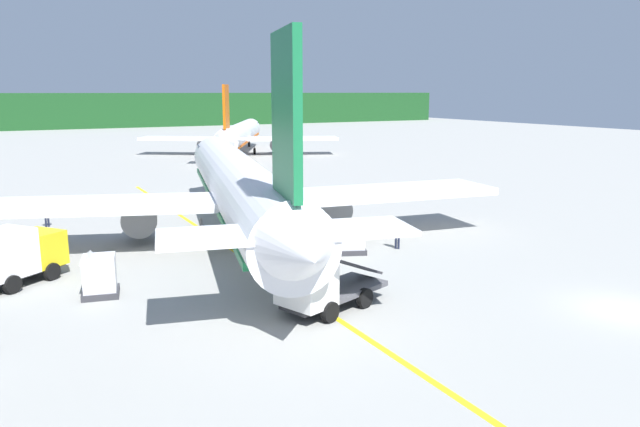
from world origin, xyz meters
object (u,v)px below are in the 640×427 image
cargo_container_near (351,238)px  airliner_foreground (239,187)px  airliner_mid_apron (240,135)px  cargo_container_far (99,276)px  crew_loader_left (397,233)px  service_truck_baggage (319,286)px  service_truck_fuel (8,255)px  crew_supervisor (46,213)px

cargo_container_near → airliner_foreground: bearing=122.8°
airliner_mid_apron → cargo_container_far: (-29.71, -60.39, -1.99)m
airliner_mid_apron → crew_loader_left: size_ratio=20.05×
cargo_container_far → cargo_container_near: bearing=5.0°
cargo_container_far → crew_loader_left: (17.58, 0.69, 0.00)m
airliner_mid_apron → service_truck_baggage: airliner_mid_apron is taller
airliner_foreground → service_truck_baggage: bearing=-97.5°
service_truck_fuel → service_truck_baggage: service_truck_fuel is taller
crew_loader_left → crew_supervisor: size_ratio=1.01×
airliner_foreground → cargo_container_far: size_ratio=19.77×
service_truck_fuel → service_truck_baggage: bearing=-41.6°
airliner_mid_apron → cargo_container_near: bearing=-104.3°
service_truck_fuel → crew_loader_left: service_truck_fuel is taller
airliner_mid_apron → cargo_container_near: airliner_mid_apron is taller
cargo_container_near → airliner_mid_apron: bearing=75.7°
airliner_mid_apron → service_truck_fuel: (-33.42, -56.69, -1.40)m
airliner_foreground → service_truck_fuel: size_ratio=7.43×
airliner_mid_apron → cargo_container_near: 61.05m
airliner_foreground → crew_loader_left: bearing=-45.2°
cargo_container_near → crew_supervisor: (-15.65, 16.29, 0.12)m
cargo_container_near → cargo_container_far: bearing=-175.0°
service_truck_baggage → crew_loader_left: 12.07m
crew_loader_left → cargo_container_near: bearing=169.0°
service_truck_fuel → cargo_container_far: 5.27m
service_truck_baggage → crew_supervisor: 26.09m
airliner_foreground → service_truck_fuel: (-13.84, -4.51, -1.81)m
service_truck_fuel → cargo_container_far: bearing=-44.9°
service_truck_baggage → cargo_container_near: (6.44, 8.12, -0.33)m
airliner_foreground → cargo_container_far: 13.25m
service_truck_baggage → crew_supervisor: bearing=110.7°
airliner_mid_apron → cargo_container_far: bearing=-116.2°
cargo_container_far → crew_loader_left: cargo_container_far is taller
crew_supervisor → airliner_foreground: bearing=-39.9°
airliner_foreground → airliner_mid_apron: bearing=69.4°
cargo_container_far → crew_supervisor: 17.60m
airliner_mid_apron → service_truck_fuel: 65.82m
crew_loader_left → service_truck_baggage: bearing=-141.3°
crew_supervisor → service_truck_baggage: bearing=-69.3°
service_truck_baggage → crew_supervisor: service_truck_baggage is taller
service_truck_baggage → crew_supervisor: size_ratio=3.58×
service_truck_fuel → cargo_container_near: (18.31, -2.42, -0.72)m
cargo_container_near → crew_supervisor: 22.59m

